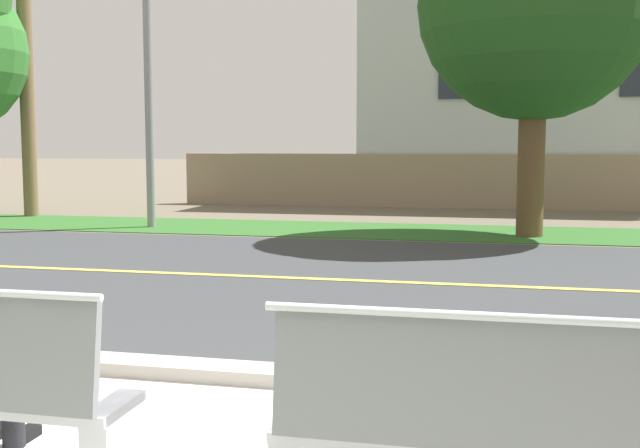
# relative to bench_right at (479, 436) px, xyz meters

# --- Properties ---
(ground_plane) EXTENTS (140.00, 140.00, 0.00)m
(ground_plane) POSITION_rel_bench_right_xyz_m (-1.25, 7.53, -0.45)
(ground_plane) COLOR #665B4C
(curb_edge) EXTENTS (44.00, 0.30, 0.11)m
(curb_edge) POSITION_rel_bench_right_xyz_m (-1.25, 1.88, -0.40)
(curb_edge) COLOR #ADA89E
(curb_edge) RESTS_ON ground_plane
(street_asphalt) EXTENTS (52.00, 8.00, 0.01)m
(street_asphalt) POSITION_rel_bench_right_xyz_m (-1.25, 6.03, -0.45)
(street_asphalt) COLOR #383A3D
(street_asphalt) RESTS_ON ground_plane
(road_centre_line) EXTENTS (48.00, 0.14, 0.01)m
(road_centre_line) POSITION_rel_bench_right_xyz_m (-1.25, 6.03, -0.44)
(road_centre_line) COLOR #E0CC4C
(road_centre_line) RESTS_ON ground_plane
(far_verge_grass) EXTENTS (48.00, 2.80, 0.02)m
(far_verge_grass) POSITION_rel_bench_right_xyz_m (-1.25, 11.57, -0.44)
(far_verge_grass) COLOR #2D6026
(far_verge_grass) RESTS_ON ground_plane
(bench_right) EXTENTS (1.75, 0.48, 1.01)m
(bench_right) POSITION_rel_bench_right_xyz_m (0.00, 0.00, 0.00)
(bench_right) COLOR silver
(bench_right) RESTS_ON ground_plane
(streetlamp) EXTENTS (0.24, 2.10, 7.89)m
(streetlamp) POSITION_rel_bench_right_xyz_m (-6.69, 11.35, 4.01)
(streetlamp) COLOR gray
(streetlamp) RESTS_ON ground_plane
(garden_wall) EXTENTS (13.00, 0.36, 1.40)m
(garden_wall) POSITION_rel_bench_right_xyz_m (-1.91, 17.30, 0.25)
(garden_wall) COLOR gray
(garden_wall) RESTS_ON ground_plane
(house_across_street) EXTENTS (10.54, 6.91, 6.88)m
(house_across_street) POSITION_rel_bench_right_xyz_m (1.22, 20.50, 3.03)
(house_across_street) COLOR #B7BCC1
(house_across_street) RESTS_ON ground_plane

